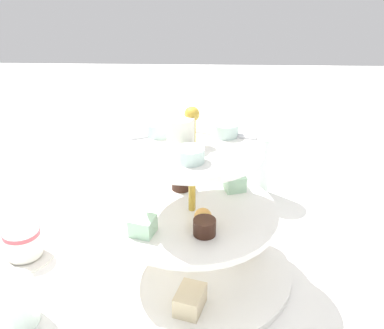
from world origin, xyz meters
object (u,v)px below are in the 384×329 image
tiered_serving_stand (192,225)px  water_glass_tall_right (252,166)px  teacup_with_saucer (23,244)px  butter_knife_right (102,189)px  water_glass_short_left (12,303)px

tiered_serving_stand → water_glass_tall_right: (-0.11, -0.23, -0.02)m
water_glass_tall_right → teacup_with_saucer: water_glass_tall_right is taller
tiered_serving_stand → butter_knife_right: size_ratio=1.77×
water_glass_short_left → butter_knife_right: bearing=-97.2°
water_glass_short_left → butter_knife_right: 0.35m
teacup_with_saucer → butter_knife_right: 0.23m
water_glass_tall_right → teacup_with_saucer: bearing=28.4°
water_glass_short_left → teacup_with_saucer: bearing=-75.6°
teacup_with_saucer → butter_knife_right: size_ratio=0.53×
water_glass_tall_right → butter_knife_right: size_ratio=0.76×
water_glass_short_left → tiered_serving_stand: bearing=-155.1°
tiered_serving_stand → teacup_with_saucer: bearing=-6.2°
water_glass_tall_right → butter_knife_right: (0.30, -0.01, -0.06)m
water_glass_tall_right → water_glass_short_left: (0.34, 0.34, -0.03)m
tiered_serving_stand → teacup_with_saucer: (0.27, -0.03, -0.06)m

